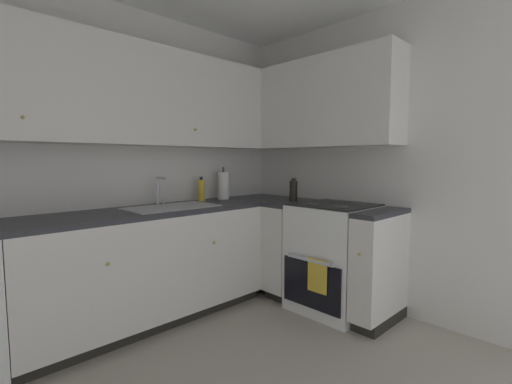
% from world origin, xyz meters
% --- Properties ---
extents(wall_back, '(4.05, 0.05, 2.49)m').
position_xyz_m(wall_back, '(0.00, 1.51, 1.25)').
color(wall_back, silver).
rests_on(wall_back, ground_plane).
extents(wall_right, '(0.05, 3.07, 2.49)m').
position_xyz_m(wall_right, '(2.00, 0.00, 1.25)').
color(wall_right, silver).
rests_on(wall_right, ground_plane).
extents(lower_cabinets_back, '(1.90, 0.62, 0.85)m').
position_xyz_m(lower_cabinets_back, '(0.43, 1.19, 0.43)').
color(lower_cabinets_back, silver).
rests_on(lower_cabinets_back, ground_plane).
extents(countertop_back, '(3.10, 0.60, 0.03)m').
position_xyz_m(countertop_back, '(0.42, 1.19, 0.87)').
color(countertop_back, '#2D2D33').
rests_on(countertop_back, lower_cabinets_back).
extents(lower_cabinets_right, '(0.62, 1.08, 0.85)m').
position_xyz_m(lower_cabinets_right, '(1.68, 0.39, 0.43)').
color(lower_cabinets_right, silver).
rests_on(lower_cabinets_right, ground_plane).
extents(countertop_right, '(0.60, 1.08, 0.03)m').
position_xyz_m(countertop_right, '(1.67, 0.39, 0.87)').
color(countertop_right, '#2D2D33').
rests_on(countertop_right, lower_cabinets_right).
extents(oven_range, '(0.68, 0.62, 1.04)m').
position_xyz_m(oven_range, '(1.69, 0.31, 0.45)').
color(oven_range, white).
rests_on(oven_range, ground_plane).
extents(upper_cabinets_back, '(2.78, 0.34, 0.77)m').
position_xyz_m(upper_cabinets_back, '(0.26, 1.33, 1.77)').
color(upper_cabinets_back, silver).
extents(upper_cabinets_right, '(0.32, 1.63, 0.77)m').
position_xyz_m(upper_cabinets_right, '(1.81, 0.67, 1.77)').
color(upper_cabinets_right, silver).
extents(sink, '(0.71, 0.40, 0.10)m').
position_xyz_m(sink, '(0.64, 1.16, 0.85)').
color(sink, '#B7B7BC').
rests_on(sink, countertop_back).
extents(faucet, '(0.07, 0.16, 0.24)m').
position_xyz_m(faucet, '(0.64, 1.37, 1.03)').
color(faucet, silver).
rests_on(faucet, countertop_back).
extents(soap_bottle, '(0.06, 0.06, 0.23)m').
position_xyz_m(soap_bottle, '(1.07, 1.37, 0.99)').
color(soap_bottle, gold).
rests_on(soap_bottle, countertop_back).
extents(paper_towel_roll, '(0.11, 0.11, 0.32)m').
position_xyz_m(paper_towel_roll, '(1.32, 1.35, 1.02)').
color(paper_towel_roll, white).
rests_on(paper_towel_roll, countertop_back).
extents(oil_bottle, '(0.07, 0.07, 0.21)m').
position_xyz_m(oil_bottle, '(1.67, 0.76, 0.99)').
color(oil_bottle, black).
rests_on(oil_bottle, countertop_right).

